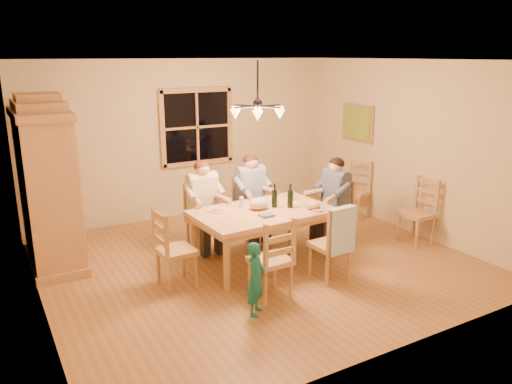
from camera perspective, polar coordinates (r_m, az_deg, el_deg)
floor at (r=6.96m, az=0.17°, el=-7.98°), size 5.50×5.50×0.00m
ceiling at (r=6.38m, az=0.19°, el=14.86°), size 5.50×5.00×0.02m
wall_back at (r=8.76m, az=-8.02°, el=6.00°), size 5.50×0.02×2.70m
wall_left at (r=5.73m, az=-24.42°, el=-0.28°), size 0.02×5.00×2.70m
wall_right at (r=8.23m, az=17.09°, el=4.87°), size 0.02×5.00×2.70m
window at (r=8.77m, az=-6.77°, el=7.38°), size 1.30×0.06×1.30m
painting at (r=9.02m, az=11.52°, el=7.73°), size 0.06×0.78×0.64m
chandelier at (r=6.42m, az=0.19°, el=9.29°), size 0.77×0.68×0.71m
armoire at (r=7.11m, az=-22.65°, el=0.32°), size 0.66×1.40×2.30m
dining_table at (r=6.69m, az=0.75°, el=-2.89°), size 1.87×1.20×0.76m
chair_far_left at (r=7.30m, az=-5.97°, el=-4.35°), size 0.46×0.44×0.99m
chair_far_right at (r=7.67m, az=-0.56°, el=-3.27°), size 0.46×0.44×0.99m
chair_near_left at (r=5.92m, az=1.63°, el=-9.14°), size 0.46×0.44×0.99m
chair_near_right at (r=6.44m, az=8.41°, el=-7.23°), size 0.46×0.44×0.99m
chair_end_left at (r=6.26m, az=-9.07°, el=-7.92°), size 0.44×0.46×0.99m
chair_end_right at (r=7.54m, az=8.82°, el=-3.80°), size 0.44×0.46×0.99m
adult_woman at (r=7.14m, az=-6.09°, el=-0.28°), size 0.41×0.44×0.87m
adult_plaid_man at (r=7.52m, az=-0.58°, el=0.62°), size 0.41×0.44×0.87m
adult_slate_man at (r=7.38m, az=8.99°, el=0.14°), size 0.44×0.41×0.87m
towel at (r=6.16m, az=9.70°, el=-4.37°), size 0.38×0.12×0.58m
wine_bottle_a at (r=6.75m, az=2.12°, el=-0.40°), size 0.08×0.08×0.33m
wine_bottle_b at (r=6.74m, az=3.94°, el=-0.43°), size 0.08×0.08×0.33m
plate_woman at (r=6.65m, az=-4.35°, el=-2.07°), size 0.26×0.26×0.02m
plate_plaid at (r=7.08m, az=1.71°, el=-0.94°), size 0.26×0.26×0.02m
plate_slate at (r=7.00m, az=5.39°, el=-1.20°), size 0.26×0.26×0.02m
wine_glass_a at (r=6.78m, az=-1.66°, el=-1.15°), size 0.06×0.06×0.14m
wine_glass_b at (r=7.11m, az=4.13°, el=-0.38°), size 0.06×0.06×0.14m
cap at (r=6.74m, az=6.54°, el=-1.47°), size 0.20×0.20×0.11m
napkin at (r=6.41m, az=1.23°, el=-2.66°), size 0.19×0.15×0.03m
cloth_bundle at (r=6.68m, az=0.33°, el=-1.33°), size 0.28×0.22×0.15m
child at (r=5.49m, az=0.02°, el=-9.87°), size 0.36×0.36×0.84m
chair_spare_front at (r=7.92m, az=17.80°, el=-3.44°), size 0.43×0.45×0.99m
chair_spare_back at (r=8.88m, az=11.12°, el=-0.94°), size 0.55×0.57×0.99m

